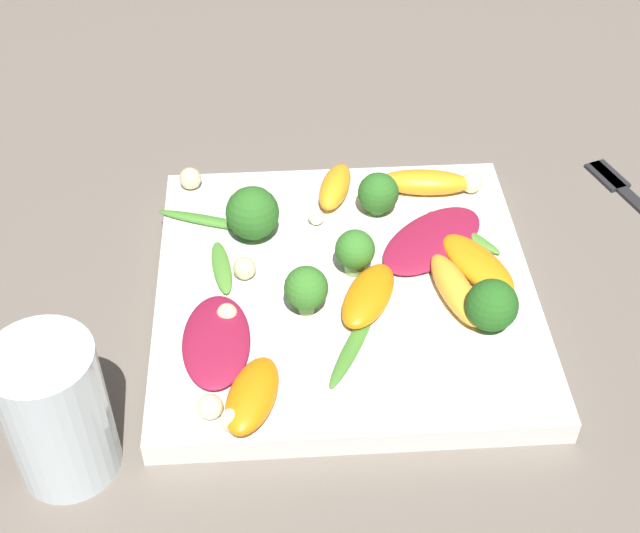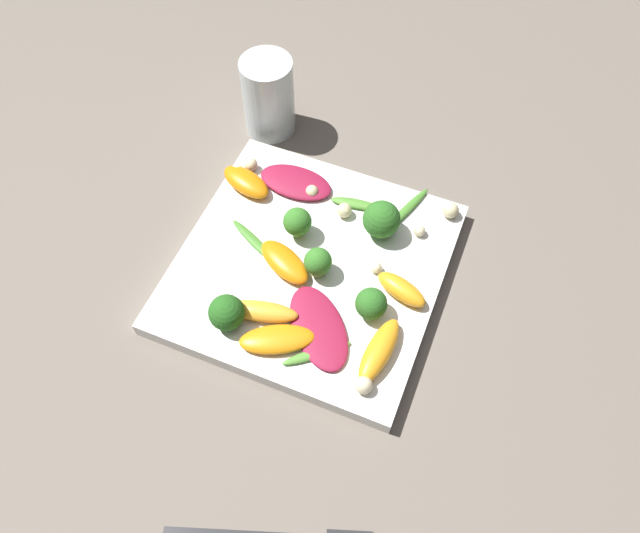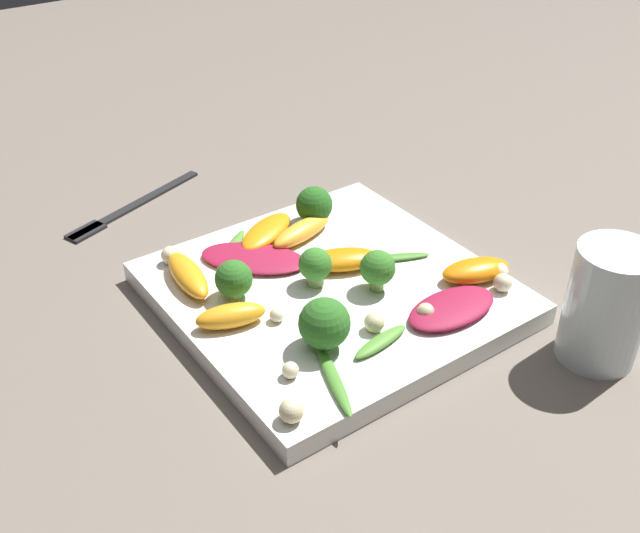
% 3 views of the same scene
% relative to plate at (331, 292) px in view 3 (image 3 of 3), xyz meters
% --- Properties ---
extents(ground_plane, '(2.40, 2.40, 0.00)m').
position_rel_plate_xyz_m(ground_plane, '(0.00, 0.00, -0.01)').
color(ground_plane, '#6B6056').
extents(plate, '(0.29, 0.29, 0.02)m').
position_rel_plate_xyz_m(plate, '(0.00, 0.00, 0.00)').
color(plate, white).
rests_on(plate, ground_plane).
extents(drinking_glass, '(0.07, 0.07, 0.11)m').
position_rel_plate_xyz_m(drinking_glass, '(0.14, -0.19, 0.04)').
color(drinking_glass, silver).
rests_on(drinking_glass, ground_plane).
extents(fork, '(0.19, 0.08, 0.01)m').
position_rel_plate_xyz_m(fork, '(-0.09, 0.27, -0.01)').
color(fork, '#262628').
rests_on(fork, ground_plane).
extents(radicchio_leaf_0, '(0.09, 0.05, 0.01)m').
position_rel_plate_xyz_m(radicchio_leaf_0, '(0.06, -0.10, 0.02)').
color(radicchio_leaf_0, maroon).
rests_on(radicchio_leaf_0, plate).
extents(radicchio_leaf_1, '(0.11, 0.11, 0.01)m').
position_rel_plate_xyz_m(radicchio_leaf_1, '(-0.04, 0.07, 0.01)').
color(radicchio_leaf_1, maroon).
rests_on(radicchio_leaf_1, plate).
extents(orange_segment_0, '(0.08, 0.07, 0.01)m').
position_rel_plate_xyz_m(orange_segment_0, '(-0.01, 0.10, 0.02)').
color(orange_segment_0, orange).
rests_on(orange_segment_0, plate).
extents(orange_segment_1, '(0.08, 0.06, 0.02)m').
position_rel_plate_xyz_m(orange_segment_1, '(0.02, 0.02, 0.02)').
color(orange_segment_1, orange).
rests_on(orange_segment_1, plate).
extents(orange_segment_2, '(0.03, 0.08, 0.02)m').
position_rel_plate_xyz_m(orange_segment_2, '(-0.11, 0.08, 0.02)').
color(orange_segment_2, orange).
rests_on(orange_segment_2, plate).
extents(orange_segment_3, '(0.08, 0.04, 0.02)m').
position_rel_plate_xyz_m(orange_segment_3, '(0.02, 0.08, 0.02)').
color(orange_segment_3, '#FCAD33').
rests_on(orange_segment_3, plate).
extents(orange_segment_4, '(0.07, 0.04, 0.02)m').
position_rel_plate_xyz_m(orange_segment_4, '(-0.11, 0.00, 0.02)').
color(orange_segment_4, orange).
rests_on(orange_segment_4, plate).
extents(orange_segment_5, '(0.07, 0.05, 0.02)m').
position_rel_plate_xyz_m(orange_segment_5, '(0.11, -0.07, 0.02)').
color(orange_segment_5, orange).
rests_on(orange_segment_5, plate).
extents(broccoli_floret_0, '(0.03, 0.03, 0.04)m').
position_rel_plate_xyz_m(broccoli_floret_0, '(0.03, -0.03, 0.03)').
color(broccoli_floret_0, '#7A9E51').
rests_on(broccoli_floret_0, plate).
extents(broccoli_floret_1, '(0.04, 0.04, 0.05)m').
position_rel_plate_xyz_m(broccoli_floret_1, '(-0.06, -0.07, 0.03)').
color(broccoli_floret_1, '#7A9E51').
rests_on(broccoli_floret_1, plate).
extents(broccoli_floret_2, '(0.04, 0.04, 0.04)m').
position_rel_plate_xyz_m(broccoli_floret_2, '(0.05, 0.10, 0.03)').
color(broccoli_floret_2, '#84AD5B').
rests_on(broccoli_floret_2, plate).
extents(broccoli_floret_3, '(0.03, 0.03, 0.04)m').
position_rel_plate_xyz_m(broccoli_floret_3, '(-0.01, 0.01, 0.03)').
color(broccoli_floret_3, '#7A9E51').
rests_on(broccoli_floret_3, plate).
extents(broccoli_floret_4, '(0.03, 0.03, 0.04)m').
position_rel_plate_xyz_m(broccoli_floret_4, '(-0.08, 0.03, 0.03)').
color(broccoli_floret_4, '#84AD5B').
rests_on(broccoli_floret_4, plate).
extents(arugula_sprig_0, '(0.06, 0.02, 0.01)m').
position_rel_plate_xyz_m(arugula_sprig_0, '(-0.02, -0.10, 0.01)').
color(arugula_sprig_0, '#518E33').
rests_on(arugula_sprig_0, plate).
extents(arugula_sprig_1, '(0.06, 0.06, 0.01)m').
position_rel_plate_xyz_m(arugula_sprig_1, '(-0.05, 0.10, 0.01)').
color(arugula_sprig_1, '#518E33').
rests_on(arugula_sprig_1, plate).
extents(arugula_sprig_2, '(0.08, 0.05, 0.00)m').
position_rel_plate_xyz_m(arugula_sprig_2, '(0.07, -0.00, 0.01)').
color(arugula_sprig_2, '#47842D').
rests_on(arugula_sprig_2, plate).
extents(arugula_sprig_3, '(0.04, 0.09, 0.01)m').
position_rel_plate_xyz_m(arugula_sprig_3, '(-0.08, -0.11, 0.01)').
color(arugula_sprig_3, '#47842D').
rests_on(arugula_sprig_3, plate).
extents(macadamia_nut_0, '(0.02, 0.02, 0.02)m').
position_rel_plate_xyz_m(macadamia_nut_0, '(-0.01, -0.08, 0.02)').
color(macadamia_nut_0, beige).
rests_on(macadamia_nut_0, plate).
extents(macadamia_nut_1, '(0.02, 0.02, 0.02)m').
position_rel_plate_xyz_m(macadamia_nut_1, '(0.12, -0.10, 0.02)').
color(macadamia_nut_1, beige).
rests_on(macadamia_nut_1, plate).
extents(macadamia_nut_2, '(0.02, 0.02, 0.02)m').
position_rel_plate_xyz_m(macadamia_nut_2, '(0.13, -0.08, 0.02)').
color(macadamia_nut_2, beige).
rests_on(macadamia_nut_2, plate).
extents(macadamia_nut_3, '(0.02, 0.02, 0.02)m').
position_rel_plate_xyz_m(macadamia_nut_3, '(-0.13, -0.12, 0.02)').
color(macadamia_nut_3, beige).
rests_on(macadamia_nut_3, plate).
extents(macadamia_nut_4, '(0.02, 0.02, 0.02)m').
position_rel_plate_xyz_m(macadamia_nut_4, '(-0.11, 0.12, 0.02)').
color(macadamia_nut_4, beige).
rests_on(macadamia_nut_4, plate).
extents(macadamia_nut_5, '(0.01, 0.01, 0.01)m').
position_rel_plate_xyz_m(macadamia_nut_5, '(-0.10, -0.08, 0.02)').
color(macadamia_nut_5, beige).
rests_on(macadamia_nut_5, plate).
extents(macadamia_nut_6, '(0.02, 0.02, 0.02)m').
position_rel_plate_xyz_m(macadamia_nut_6, '(0.04, -0.09, 0.02)').
color(macadamia_nut_6, beige).
rests_on(macadamia_nut_6, plate).
extents(macadamia_nut_7, '(0.01, 0.01, 0.01)m').
position_rel_plate_xyz_m(macadamia_nut_7, '(-0.07, -0.02, 0.02)').
color(macadamia_nut_7, beige).
rests_on(macadamia_nut_7, plate).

